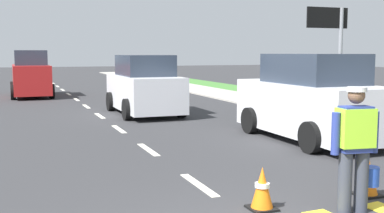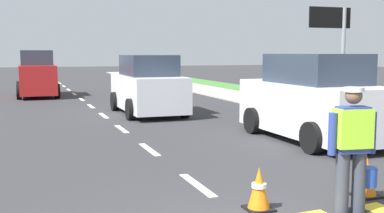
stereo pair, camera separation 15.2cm
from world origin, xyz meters
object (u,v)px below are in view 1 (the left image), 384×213
object	(u,v)px
traffic_cone_far	(368,177)
car_oncoming_second	(31,75)
road_worker	(356,143)
car_outgoing_ahead	(144,87)
lane_direction_sign	(332,40)
traffic_cone_near	(262,189)
car_parked_curbside	(310,100)

from	to	relation	value
traffic_cone_far	car_oncoming_second	xyz separation A→B (m)	(-3.94, 18.66, 0.74)
road_worker	traffic_cone_far	bearing A→B (deg)	37.76
car_outgoing_ahead	lane_direction_sign	bearing A→B (deg)	-62.82
lane_direction_sign	traffic_cone_far	bearing A→B (deg)	-120.40
traffic_cone_near	car_oncoming_second	bearing A→B (deg)	96.66
traffic_cone_near	car_outgoing_ahead	distance (m)	10.48
traffic_cone_near	car_parked_curbside	distance (m)	5.57
car_oncoming_second	car_outgoing_ahead	bearing A→B (deg)	-67.95
road_worker	traffic_cone_far	distance (m)	1.07
car_outgoing_ahead	traffic_cone_near	bearing A→B (deg)	-96.42
lane_direction_sign	car_oncoming_second	size ratio (longest dim) A/B	0.77
traffic_cone_near	car_outgoing_ahead	size ratio (longest dim) A/B	0.14
lane_direction_sign	car_outgoing_ahead	size ratio (longest dim) A/B	0.75
road_worker	traffic_cone_far	world-z (taller)	road_worker
car_oncoming_second	car_parked_curbside	distance (m)	15.59
car_outgoing_ahead	traffic_cone_far	bearing A→B (deg)	-86.72
traffic_cone_near	traffic_cone_far	world-z (taller)	traffic_cone_far
lane_direction_sign	car_oncoming_second	distance (m)	15.80
lane_direction_sign	car_parked_curbside	size ratio (longest dim) A/B	0.73
lane_direction_sign	car_outgoing_ahead	distance (m)	7.00
car_oncoming_second	car_parked_curbside	size ratio (longest dim) A/B	0.95
car_outgoing_ahead	car_oncoming_second	bearing A→B (deg)	112.05
road_worker	traffic_cone_far	size ratio (longest dim) A/B	2.84
traffic_cone_near	car_oncoming_second	world-z (taller)	car_oncoming_second
traffic_cone_near	car_parked_curbside	bearing A→B (deg)	49.12
traffic_cone_far	car_parked_curbside	xyz separation A→B (m)	(1.85, 4.19, 0.68)
traffic_cone_near	lane_direction_sign	bearing A→B (deg)	45.08
traffic_cone_near	traffic_cone_far	bearing A→B (deg)	-0.14
traffic_cone_near	car_parked_curbside	xyz separation A→B (m)	(3.62, 4.18, 0.68)
car_oncoming_second	car_outgoing_ahead	xyz separation A→B (m)	(3.35, -8.26, -0.09)
road_worker	car_oncoming_second	xyz separation A→B (m)	(-3.26, 19.19, 0.10)
road_worker	lane_direction_sign	size ratio (longest dim) A/B	0.52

